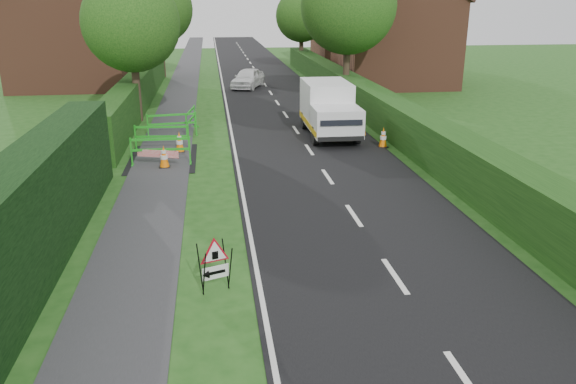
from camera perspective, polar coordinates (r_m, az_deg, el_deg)
ground at (r=10.73m, az=-0.55°, el=-11.88°), size 120.00×120.00×0.00m
road_surface at (r=44.62m, az=-3.10°, el=11.89°), size 6.00×90.00×0.02m
footpath at (r=44.51m, az=-10.32°, el=11.61°), size 2.00×90.00×0.02m
hedge_west_near at (r=11.34m, az=-27.15°, el=-12.37°), size 1.10×18.00×2.50m
hedge_west_far at (r=31.85m, az=-14.77°, el=8.43°), size 1.00×24.00×1.80m
hedge_east at (r=26.84m, az=9.01°, el=6.93°), size 1.20×50.00×1.50m
house_west at (r=40.21m, az=-21.15°, el=14.06°), size 7.50×7.40×7.88m
house_east_a at (r=39.16m, az=10.67°, el=14.87°), size 7.50×7.40×7.88m
house_east_b at (r=52.86m, az=6.90°, el=16.04°), size 7.50×7.40×7.88m
tree_nw at (r=27.37m, az=-15.66°, el=16.19°), size 4.40×4.40×6.70m
tree_ne at (r=32.04m, az=6.16°, el=18.31°), size 5.20×5.20×7.79m
tree_fw at (r=43.28m, az=-12.98°, el=17.65°), size 4.80×4.80×7.24m
tree_fe at (r=47.75m, az=1.38°, el=17.46°), size 4.20×4.20×6.33m
triangle_sign at (r=11.06m, az=-7.58°, el=-7.00°), size 0.86×0.86×0.99m
works_van at (r=23.95m, az=4.16°, el=8.50°), size 1.98×4.84×2.19m
traffic_cone_0 at (r=22.33m, az=9.64°, el=5.50°), size 0.38×0.38×0.79m
traffic_cone_1 at (r=24.16m, az=7.56°, el=6.62°), size 0.38×0.38×0.79m
traffic_cone_2 at (r=25.57m, az=6.26°, el=7.35°), size 0.38×0.38×0.79m
traffic_cone_3 at (r=19.75m, az=-12.49°, el=3.54°), size 0.38×0.38×0.79m
traffic_cone_4 at (r=21.69m, az=-10.97°, el=5.02°), size 0.38×0.38×0.79m
ped_barrier_0 at (r=20.05m, az=-12.83°, el=4.45°), size 2.07×0.39×1.00m
ped_barrier_1 at (r=21.99m, az=-12.70°, el=5.73°), size 2.08×0.51×1.00m
ped_barrier_2 at (r=24.25m, az=-11.71°, el=7.01°), size 2.09×0.63×1.00m
ped_barrier_3 at (r=24.97m, az=-9.87°, el=7.46°), size 0.65×2.09×1.00m
redwhite_plank at (r=20.06m, az=-12.99°, el=2.57°), size 1.44×0.51×0.25m
hatchback_car at (r=37.37m, az=-4.09°, el=11.46°), size 2.71×4.00×1.27m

